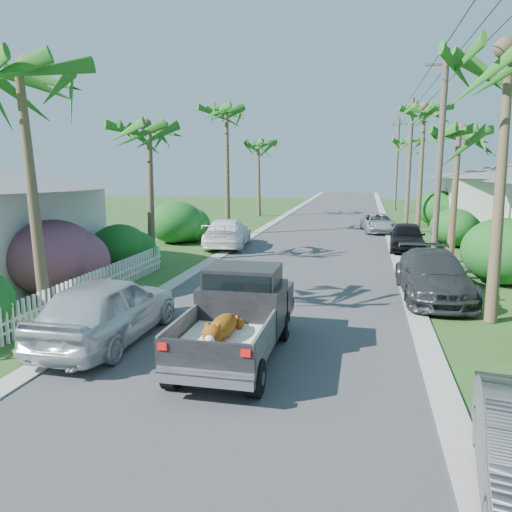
% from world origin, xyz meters
% --- Properties ---
extents(ground, '(120.00, 120.00, 0.00)m').
position_xyz_m(ground, '(0.00, 0.00, 0.00)').
color(ground, '#2F4F1D').
rests_on(ground, ground).
extents(road, '(8.00, 100.00, 0.02)m').
position_xyz_m(road, '(0.00, 25.00, 0.01)').
color(road, '#38383A').
rests_on(road, ground).
extents(curb_left, '(0.60, 100.00, 0.06)m').
position_xyz_m(curb_left, '(-4.30, 25.00, 0.03)').
color(curb_left, '#A5A39E').
rests_on(curb_left, ground).
extents(curb_right, '(0.60, 100.00, 0.06)m').
position_xyz_m(curb_right, '(4.30, 25.00, 0.03)').
color(curb_right, '#A5A39E').
rests_on(curb_right, ground).
extents(pickup_truck, '(1.98, 5.12, 2.06)m').
position_xyz_m(pickup_truck, '(-0.14, 2.01, 1.01)').
color(pickup_truck, black).
rests_on(pickup_truck, ground).
extents(parked_car_rm, '(2.36, 5.39, 1.54)m').
position_xyz_m(parked_car_rm, '(5.00, 8.25, 0.77)').
color(parked_car_rm, '#2F3235').
rests_on(parked_car_rm, ground).
extents(parked_car_rf, '(1.93, 4.39, 1.47)m').
position_xyz_m(parked_car_rf, '(4.88, 17.92, 0.74)').
color(parked_car_rf, black).
rests_on(parked_car_rf, ground).
extents(parked_car_rd, '(2.59, 4.64, 1.23)m').
position_xyz_m(parked_car_rd, '(3.60, 25.22, 0.61)').
color(parked_car_rd, '#B4B7BC').
rests_on(parked_car_rd, ground).
extents(parked_car_ln, '(2.04, 5.01, 1.70)m').
position_xyz_m(parked_car_ln, '(-3.60, 1.99, 0.85)').
color(parked_car_ln, silver).
rests_on(parked_car_ln, ground).
extents(parked_car_lf, '(2.78, 5.53, 1.54)m').
position_xyz_m(parked_car_lf, '(-4.65, 17.08, 0.77)').
color(parked_car_lf, white).
rests_on(parked_car_lf, ground).
extents(palm_l_a, '(4.40, 4.40, 8.20)m').
position_xyz_m(palm_l_a, '(-6.20, 3.00, 6.93)').
color(palm_l_a, brown).
rests_on(palm_l_a, ground).
extents(palm_l_b, '(4.40, 4.40, 7.40)m').
position_xyz_m(palm_l_b, '(-6.80, 12.00, 6.15)').
color(palm_l_b, brown).
rests_on(palm_l_b, ground).
extents(palm_l_c, '(4.40, 4.40, 9.20)m').
position_xyz_m(palm_l_c, '(-6.00, 22.00, 7.91)').
color(palm_l_c, brown).
rests_on(palm_l_c, ground).
extents(palm_l_d, '(4.40, 4.40, 7.70)m').
position_xyz_m(palm_l_d, '(-6.50, 34.00, 6.44)').
color(palm_l_d, brown).
rests_on(palm_l_d, ground).
extents(palm_r_a, '(4.40, 4.40, 8.70)m').
position_xyz_m(palm_r_a, '(6.30, 6.00, 7.42)').
color(palm_r_a, brown).
rests_on(palm_r_a, ground).
extents(palm_r_b, '(4.40, 4.40, 7.20)m').
position_xyz_m(palm_r_b, '(6.60, 15.00, 5.95)').
color(palm_r_b, brown).
rests_on(palm_r_b, ground).
extents(palm_r_c, '(4.40, 4.40, 9.40)m').
position_xyz_m(palm_r_c, '(6.20, 26.00, 8.11)').
color(palm_r_c, brown).
rests_on(palm_r_c, ground).
extents(palm_r_d, '(4.40, 4.40, 8.00)m').
position_xyz_m(palm_r_d, '(6.50, 40.00, 6.74)').
color(palm_r_d, brown).
rests_on(palm_r_d, ground).
extents(shrub_l_b, '(3.00, 3.30, 2.60)m').
position_xyz_m(shrub_l_b, '(-7.80, 6.00, 1.30)').
color(shrub_l_b, '#C11B79').
rests_on(shrub_l_b, ground).
extents(shrub_l_c, '(2.40, 2.64, 2.00)m').
position_xyz_m(shrub_l_c, '(-7.40, 10.00, 1.00)').
color(shrub_l_c, '#164E1C').
rests_on(shrub_l_c, ground).
extents(shrub_l_d, '(3.20, 3.52, 2.40)m').
position_xyz_m(shrub_l_d, '(-8.00, 18.00, 1.20)').
color(shrub_l_d, '#164E1C').
rests_on(shrub_l_d, ground).
extents(shrub_r_b, '(3.00, 3.30, 2.50)m').
position_xyz_m(shrub_r_b, '(7.80, 11.00, 1.25)').
color(shrub_r_b, '#164E1C').
rests_on(shrub_r_b, ground).
extents(shrub_r_c, '(2.60, 2.86, 2.10)m').
position_xyz_m(shrub_r_c, '(7.50, 20.00, 1.05)').
color(shrub_r_c, '#164E1C').
rests_on(shrub_r_c, ground).
extents(shrub_r_d, '(3.20, 3.52, 2.60)m').
position_xyz_m(shrub_r_d, '(8.00, 30.00, 1.30)').
color(shrub_r_d, '#164E1C').
rests_on(shrub_r_d, ground).
extents(picket_fence, '(0.10, 11.00, 1.00)m').
position_xyz_m(picket_fence, '(-6.00, 5.50, 0.50)').
color(picket_fence, white).
rests_on(picket_fence, ground).
extents(utility_pole_b, '(1.60, 0.26, 9.00)m').
position_xyz_m(utility_pole_b, '(5.60, 13.00, 4.60)').
color(utility_pole_b, brown).
rests_on(utility_pole_b, ground).
extents(utility_pole_c, '(1.60, 0.26, 9.00)m').
position_xyz_m(utility_pole_c, '(5.60, 28.00, 4.60)').
color(utility_pole_c, brown).
rests_on(utility_pole_c, ground).
extents(utility_pole_d, '(1.60, 0.26, 9.00)m').
position_xyz_m(utility_pole_d, '(5.60, 43.00, 4.60)').
color(utility_pole_d, brown).
rests_on(utility_pole_d, ground).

